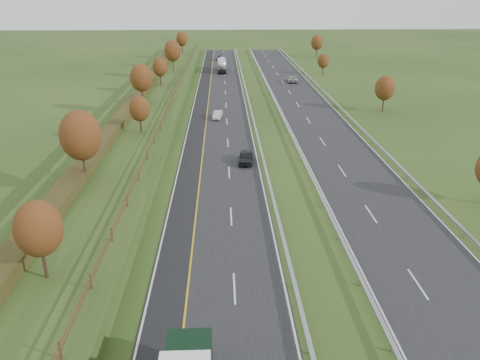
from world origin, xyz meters
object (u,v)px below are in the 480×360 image
object	(u,v)px
car_dark_near	(246,157)
car_small_far	(220,58)
road_tanker	(222,64)
car_silver_mid	(218,115)
car_oncoming	(292,79)

from	to	relation	value
car_dark_near	car_small_far	size ratio (longest dim) A/B	0.91
road_tanker	car_silver_mid	distance (m)	50.80
car_small_far	car_silver_mid	bearing A→B (deg)	-82.72
road_tanker	car_small_far	bearing A→B (deg)	91.22
car_dark_near	car_small_far	bearing A→B (deg)	97.95
road_tanker	car_silver_mid	size ratio (longest dim) A/B	2.83
road_tanker	car_small_far	xyz separation A→B (m)	(-0.47, 22.01, -1.13)
car_silver_mid	car_oncoming	xyz separation A→B (m)	(17.83, 33.87, 0.06)
car_silver_mid	car_small_far	world-z (taller)	car_small_far
car_dark_near	car_oncoming	size ratio (longest dim) A/B	0.86
car_dark_near	car_small_far	distance (m)	95.49
car_small_far	car_oncoming	world-z (taller)	car_oncoming
car_oncoming	car_small_far	bearing A→B (deg)	-62.11
road_tanker	car_small_far	distance (m)	22.05
car_oncoming	car_silver_mid	bearing A→B (deg)	65.99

